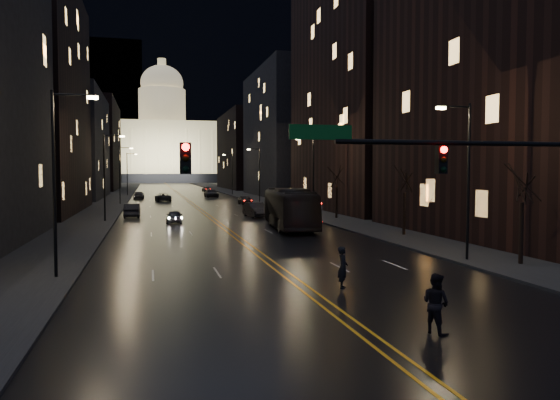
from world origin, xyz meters
TOP-DOWN VIEW (x-y plane):
  - ground at (0.00, 0.00)m, footprint 900.00×900.00m
  - road at (0.00, 130.00)m, footprint 20.00×320.00m
  - sidewalk_left at (-14.00, 130.00)m, footprint 8.00×320.00m
  - sidewalk_right at (14.00, 130.00)m, footprint 8.00×320.00m
  - center_line at (0.00, 130.00)m, footprint 0.62×320.00m
  - building_left_mid at (-21.00, 54.00)m, footprint 12.00×30.00m
  - building_left_far at (-21.00, 92.00)m, footprint 12.00×34.00m
  - building_left_dist at (-21.00, 140.00)m, footprint 12.00×40.00m
  - building_right_near at (21.00, 20.00)m, footprint 12.00×26.00m
  - building_right_tall at (21.00, 50.00)m, footprint 12.00×30.00m
  - building_right_mid at (21.00, 92.00)m, footprint 12.00×34.00m
  - building_right_dist at (21.00, 140.00)m, footprint 12.00×40.00m
  - mountain_ridge at (40.00, 380.00)m, footprint 520.00×60.00m
  - capitol at (0.00, 250.00)m, footprint 90.00×50.00m
  - traffic_signal at (5.91, -0.00)m, footprint 17.29×0.45m
  - streetlamp_right_near at (10.81, 10.00)m, footprint 2.13×0.25m
  - streetlamp_left_near at (-10.81, 10.00)m, footprint 2.13×0.25m
  - streetlamp_right_mid at (10.81, 40.00)m, footprint 2.13×0.25m
  - streetlamp_left_mid at (-10.81, 40.00)m, footprint 2.13×0.25m
  - streetlamp_right_far at (10.81, 70.00)m, footprint 2.13×0.25m
  - streetlamp_left_far at (-10.81, 70.00)m, footprint 2.13×0.25m
  - streetlamp_right_dist at (10.81, 100.00)m, footprint 2.13×0.25m
  - streetlamp_left_dist at (-10.81, 100.00)m, footprint 2.13×0.25m
  - tree_right_near at (13.00, 8.00)m, footprint 2.40×2.40m
  - tree_right_mid at (13.00, 22.00)m, footprint 2.40×2.40m
  - tree_right_far at (13.00, 38.00)m, footprint 2.40×2.40m
  - bus at (5.73, 30.06)m, footprint 4.25×13.32m
  - oncoming_car_a at (-4.21, 37.50)m, footprint 1.82×3.99m
  - oncoming_car_b at (-8.50, 45.44)m, footprint 1.72×4.76m
  - oncoming_car_c at (-4.32, 78.10)m, footprint 2.86×5.37m
  - oncoming_car_d at (-8.50, 87.30)m, footprint 1.99×4.76m
  - receding_car_a at (5.03, 42.60)m, footprint 2.29×5.23m
  - receding_car_b at (7.86, 65.38)m, footprint 2.01×4.46m
  - receding_car_c at (5.30, 90.08)m, footprint 2.58×5.70m
  - receding_car_d at (7.54, 119.11)m, footprint 2.34×4.54m
  - pedestrian_a at (1.65, 5.00)m, footprint 0.67×0.80m
  - pedestrian_b at (2.23, -2.00)m, footprint 0.85×1.07m

SIDE VIEW (x-z plane):
  - ground at x=0.00m, z-range 0.00..0.00m
  - road at x=0.00m, z-range 0.00..0.02m
  - center_line at x=0.00m, z-range 0.02..0.03m
  - sidewalk_left at x=-14.00m, z-range 0.00..0.16m
  - sidewalk_right at x=14.00m, z-range 0.00..0.16m
  - receding_car_d at x=7.54m, z-range 0.00..1.22m
  - oncoming_car_a at x=-4.21m, z-range 0.00..1.33m
  - oncoming_car_d at x=-8.50m, z-range 0.00..1.37m
  - oncoming_car_c at x=-4.32m, z-range 0.00..1.44m
  - receding_car_b at x=7.86m, z-range 0.00..1.49m
  - oncoming_car_b at x=-8.50m, z-range 0.00..1.56m
  - receding_car_c at x=5.30m, z-range 0.00..1.62m
  - receding_car_a at x=5.03m, z-range 0.00..1.67m
  - pedestrian_a at x=1.65m, z-range 0.00..1.87m
  - pedestrian_b at x=2.23m, z-range 0.00..1.94m
  - bus at x=5.73m, z-range 0.00..3.65m
  - tree_right_near at x=13.00m, z-range 1.20..7.85m
  - tree_right_mid at x=13.00m, z-range 1.20..7.85m
  - tree_right_far at x=13.00m, z-range 1.20..7.85m
  - streetlamp_right_near at x=10.81m, z-range 0.58..9.58m
  - streetlamp_left_near at x=-10.81m, z-range 0.58..9.58m
  - streetlamp_right_mid at x=10.81m, z-range 0.58..9.58m
  - streetlamp_left_mid at x=-10.81m, z-range 0.58..9.58m
  - streetlamp_right_far at x=10.81m, z-range 0.58..9.58m
  - streetlamp_left_far at x=-10.81m, z-range 0.58..9.58m
  - streetlamp_right_dist at x=10.81m, z-range 0.58..9.58m
  - streetlamp_left_dist at x=-10.81m, z-range 0.58..9.58m
  - traffic_signal at x=5.91m, z-range 1.60..8.60m
  - building_left_far at x=-21.00m, z-range 0.00..20.00m
  - building_right_dist at x=21.00m, z-range 0.00..22.00m
  - building_left_dist at x=-21.00m, z-range 0.00..24.00m
  - building_right_near at x=21.00m, z-range 0.00..24.00m
  - building_right_mid at x=21.00m, z-range 0.00..26.00m
  - building_left_mid at x=-21.00m, z-range 0.00..28.00m
  - capitol at x=0.00m, z-range -12.10..46.40m
  - building_right_tall at x=21.00m, z-range 0.00..38.00m
  - mountain_ridge at x=40.00m, z-range 0.00..130.00m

